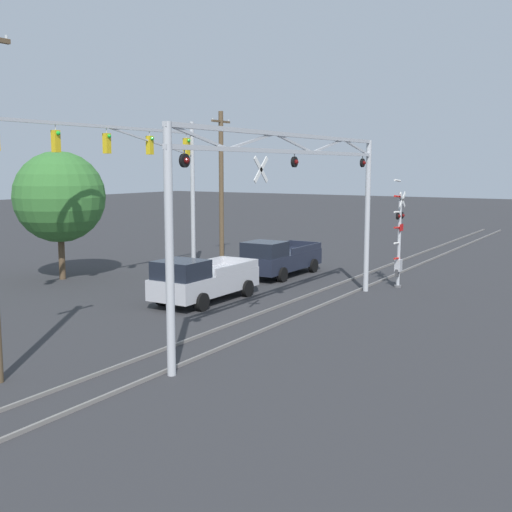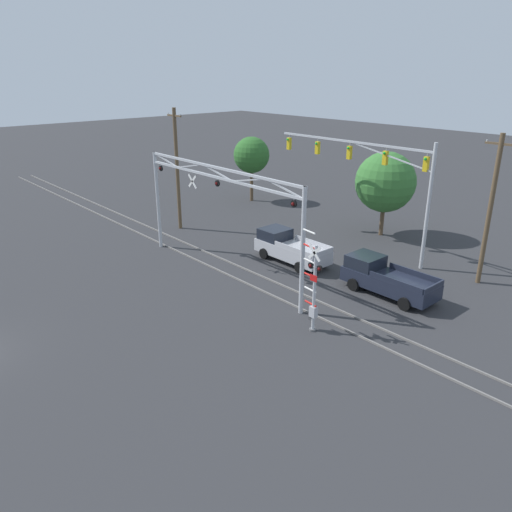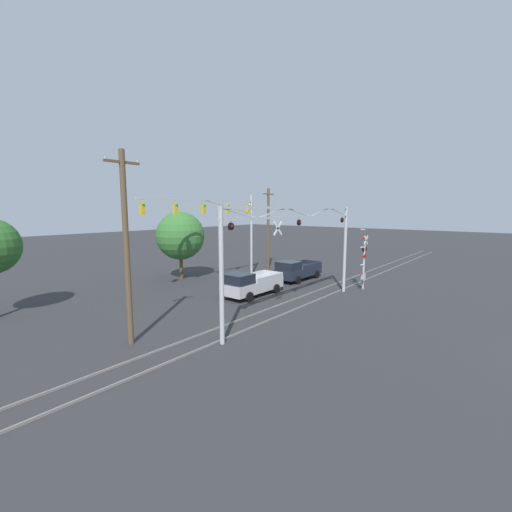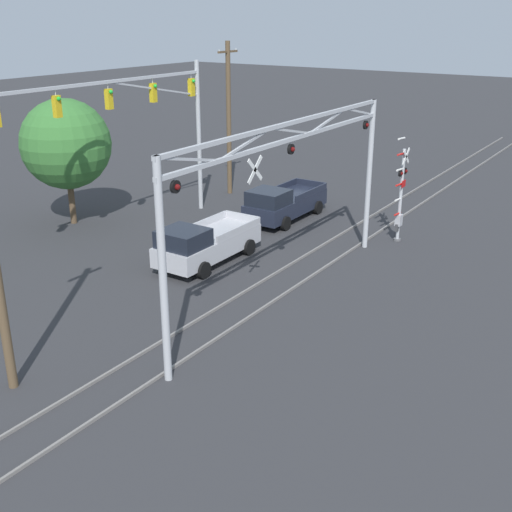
{
  "view_description": "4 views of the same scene",
  "coord_description": "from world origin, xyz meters",
  "px_view_note": "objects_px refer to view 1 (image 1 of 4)",
  "views": [
    {
      "loc": [
        -20.45,
        3.82,
        5.72
      ],
      "look_at": [
        -2.15,
        15.04,
        2.72
      ],
      "focal_mm": 45.0,
      "sensor_mm": 36.0,
      "label": 1
    },
    {
      "loc": [
        23.48,
        -2.92,
        12.3
      ],
      "look_at": [
        2.45,
        15.65,
        1.72
      ],
      "focal_mm": 35.0,
      "sensor_mm": 36.0,
      "label": 2
    },
    {
      "loc": [
        -18.84,
        3.05,
        6.74
      ],
      "look_at": [
        -0.64,
        17.77,
        3.52
      ],
      "focal_mm": 24.0,
      "sensor_mm": 36.0,
      "label": 3
    },
    {
      "loc": [
        -19.72,
        3.13,
        10.47
      ],
      "look_at": [
        -0.23,
        16.1,
        1.56
      ],
      "focal_mm": 45.0,
      "sensor_mm": 36.0,
      "label": 4
    }
  ],
  "objects_px": {
    "crossing_signal_mast": "(399,242)",
    "background_tree_beyond_span": "(59,197)",
    "pickup_truck_following": "(279,258)",
    "crossing_gantry": "(294,190)",
    "traffic_signal_span": "(147,164)",
    "pickup_truck_lead": "(202,280)",
    "utility_pole_right": "(221,185)"
  },
  "relations": [
    {
      "from": "pickup_truck_following",
      "to": "background_tree_beyond_span",
      "type": "height_order",
      "value": "background_tree_beyond_span"
    },
    {
      "from": "traffic_signal_span",
      "to": "background_tree_beyond_span",
      "type": "height_order",
      "value": "traffic_signal_span"
    },
    {
      "from": "crossing_gantry",
      "to": "utility_pole_right",
      "type": "height_order",
      "value": "utility_pole_right"
    },
    {
      "from": "crossing_gantry",
      "to": "crossing_signal_mast",
      "type": "xyz_separation_m",
      "value": [
        8.79,
        -0.95,
        -2.73
      ]
    },
    {
      "from": "traffic_signal_span",
      "to": "utility_pole_right",
      "type": "relative_size",
      "value": 1.45
    },
    {
      "from": "crossing_gantry",
      "to": "utility_pole_right",
      "type": "bearing_deg",
      "value": 44.0
    },
    {
      "from": "pickup_truck_following",
      "to": "pickup_truck_lead",
      "type": "bearing_deg",
      "value": -176.67
    },
    {
      "from": "pickup_truck_lead",
      "to": "utility_pole_right",
      "type": "height_order",
      "value": "utility_pole_right"
    },
    {
      "from": "pickup_truck_lead",
      "to": "pickup_truck_following",
      "type": "bearing_deg",
      "value": 3.33
    },
    {
      "from": "crossing_signal_mast",
      "to": "background_tree_beyond_span",
      "type": "bearing_deg",
      "value": 113.84
    },
    {
      "from": "crossing_gantry",
      "to": "crossing_signal_mast",
      "type": "relative_size",
      "value": 2.8
    },
    {
      "from": "pickup_truck_following",
      "to": "background_tree_beyond_span",
      "type": "xyz_separation_m",
      "value": [
        -6.58,
        8.99,
        3.26
      ]
    },
    {
      "from": "crossing_gantry",
      "to": "pickup_truck_lead",
      "type": "distance_m",
      "value": 6.51
    },
    {
      "from": "crossing_gantry",
      "to": "background_tree_beyond_span",
      "type": "bearing_deg",
      "value": 82.19
    },
    {
      "from": "pickup_truck_lead",
      "to": "crossing_gantry",
      "type": "bearing_deg",
      "value": -103.18
    },
    {
      "from": "crossing_gantry",
      "to": "background_tree_beyond_span",
      "type": "distance_m",
      "value": 14.61
    },
    {
      "from": "traffic_signal_span",
      "to": "pickup_truck_following",
      "type": "distance_m",
      "value": 8.31
    },
    {
      "from": "crossing_signal_mast",
      "to": "background_tree_beyond_span",
      "type": "height_order",
      "value": "background_tree_beyond_span"
    },
    {
      "from": "crossing_gantry",
      "to": "utility_pole_right",
      "type": "relative_size",
      "value": 1.61
    },
    {
      "from": "pickup_truck_following",
      "to": "traffic_signal_span",
      "type": "bearing_deg",
      "value": 130.8
    },
    {
      "from": "pickup_truck_lead",
      "to": "utility_pole_right",
      "type": "relative_size",
      "value": 0.61
    },
    {
      "from": "crossing_gantry",
      "to": "crossing_signal_mast",
      "type": "distance_m",
      "value": 9.25
    },
    {
      "from": "crossing_gantry",
      "to": "pickup_truck_following",
      "type": "height_order",
      "value": "crossing_gantry"
    },
    {
      "from": "crossing_signal_mast",
      "to": "pickup_truck_following",
      "type": "relative_size",
      "value": 0.93
    },
    {
      "from": "crossing_gantry",
      "to": "background_tree_beyond_span",
      "type": "xyz_separation_m",
      "value": [
        1.98,
        14.46,
        -0.7
      ]
    },
    {
      "from": "crossing_signal_mast",
      "to": "pickup_truck_lead",
      "type": "distance_m",
      "value": 9.76
    },
    {
      "from": "crossing_gantry",
      "to": "background_tree_beyond_span",
      "type": "relative_size",
      "value": 2.22
    },
    {
      "from": "pickup_truck_following",
      "to": "utility_pole_right",
      "type": "distance_m",
      "value": 7.34
    },
    {
      "from": "crossing_gantry",
      "to": "traffic_signal_span",
      "type": "xyz_separation_m",
      "value": [
        4.19,
        10.53,
        0.96
      ]
    },
    {
      "from": "pickup_truck_following",
      "to": "background_tree_beyond_span",
      "type": "bearing_deg",
      "value": 126.2
    },
    {
      "from": "crossing_gantry",
      "to": "pickup_truck_lead",
      "type": "xyz_separation_m",
      "value": [
        1.18,
        5.04,
        -3.95
      ]
    },
    {
      "from": "pickup_truck_following",
      "to": "crossing_gantry",
      "type": "bearing_deg",
      "value": -147.46
    }
  ]
}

